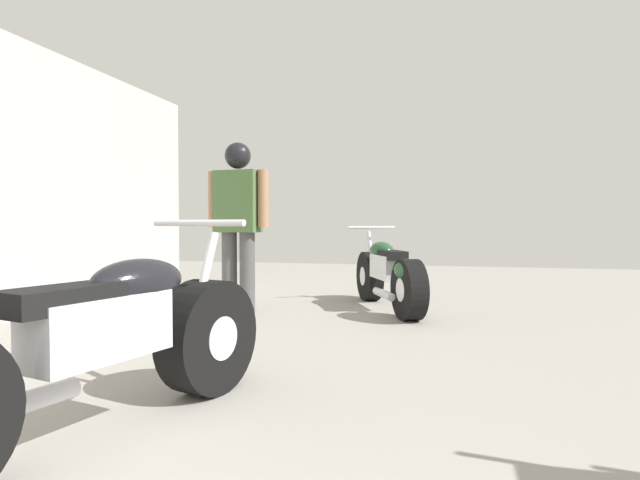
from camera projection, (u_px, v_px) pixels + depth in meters
The scene contains 4 objects.
ground_plane at pixel (318, 363), 3.53m from camera, with size 17.27×17.27×0.00m, color gray.
motorcycle_maroon_cruiser at pixel (91, 350), 2.23m from camera, with size 0.80×2.07×0.97m.
motorcycle_black_naked at pixel (388, 275), 5.72m from camera, with size 1.03×1.86×0.92m.
mechanic_in_blue at pixel (238, 211), 5.57m from camera, with size 0.72×0.29×1.82m.
Camera 1 is at (0.86, 0.21, 0.95)m, focal length 29.18 mm.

